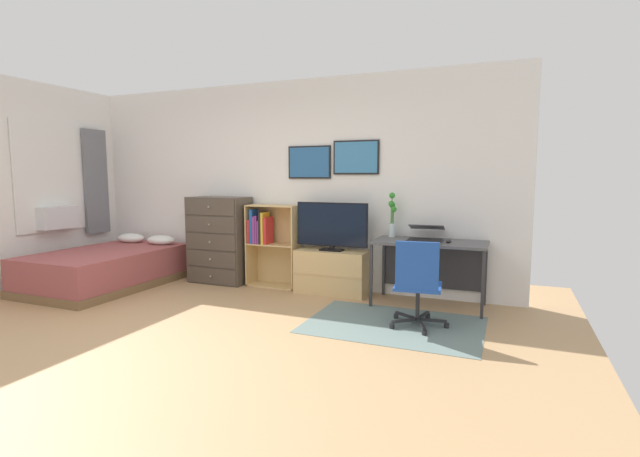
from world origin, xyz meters
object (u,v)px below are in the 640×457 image
desk (430,252)px  office_chair (418,282)px  bed (108,268)px  bookshelf (269,239)px  laptop (426,234)px  television (332,226)px  computer_mouse (449,241)px  tv_stand (332,272)px  dresser (220,240)px  bamboo_vase (392,216)px

desk → office_chair: 0.92m
bed → bookshelf: 2.19m
desk → laptop: laptop is taller
desk → office_chair: size_ratio=1.44×
bed → television: television is taller
desk → computer_mouse: bearing=-29.5°
bookshelf → desk: (2.13, -0.08, -0.03)m
tv_stand → laptop: bearing=-0.4°
tv_stand → office_chair: 1.56m
bookshelf → office_chair: bookshelf is taller
television → office_chair: bearing=-36.7°
office_chair → television: bearing=137.2°
dresser → desk: size_ratio=0.95×
laptop → bamboo_vase: size_ratio=0.85×
bed → desk: bearing=10.1°
dresser → office_chair: 3.04m
bed → laptop: size_ratio=4.41×
tv_stand → computer_mouse: bearing=-6.0°
tv_stand → television: (0.00, -0.02, 0.57)m
dresser → tv_stand: dresser is taller
bed → computer_mouse: size_ratio=19.02×
dresser → bookshelf: 0.74m
dresser → computer_mouse: 3.08m
tv_stand → office_chair: office_chair is taller
television → desk: (1.20, -0.01, -0.24)m
bookshelf → television: bearing=-4.7°
dresser → office_chair: bearing=-17.7°
computer_mouse → laptop: bearing=152.4°
computer_mouse → office_chair: bearing=-103.1°
tv_stand → office_chair: bearing=-37.4°
television → laptop: size_ratio=2.06×
bookshelf → computer_mouse: 2.35m
tv_stand → desk: desk is taller
bed → computer_mouse: (4.33, 0.64, 0.51)m
tv_stand → bamboo_vase: (0.72, 0.11, 0.71)m
bed → laptop: 4.17m
laptop → bed: bearing=-173.0°
bed → bamboo_vase: size_ratio=3.74×
dresser → television: bearing=-0.3°
bed → bamboo_vase: bamboo_vase is taller
laptop → tv_stand: bearing=175.8°
bed → television: (2.91, 0.76, 0.60)m
dresser → office_chair: size_ratio=1.37×
desk → laptop: bearing=160.0°
computer_mouse → tv_stand: bearing=174.0°
bookshelf → bed: bearing=-157.1°
desk → laptop: (-0.06, 0.02, 0.20)m
bed → laptop: bearing=10.5°
bookshelf → tv_stand: 1.00m
desk → bamboo_vase: 0.62m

